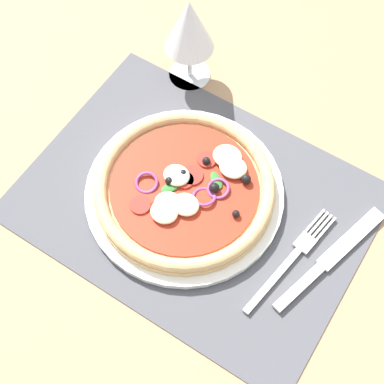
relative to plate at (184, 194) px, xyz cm
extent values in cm
cube|color=#9E7A56|center=(1.75, 0.15, -2.12)|extent=(190.00, 140.00, 2.40)
cube|color=#4C4C51|center=(1.75, 0.15, -0.72)|extent=(45.56, 33.78, 0.40)
cylinder|color=silver|center=(0.00, 0.00, 0.00)|extent=(27.05, 27.05, 1.04)
cylinder|color=tan|center=(0.00, 0.00, 1.02)|extent=(24.48, 24.48, 1.00)
torus|color=tan|center=(0.00, 0.00, 1.88)|extent=(24.32, 24.32, 1.80)
cylinder|color=#A82D19|center=(0.00, 0.00, 1.67)|extent=(20.07, 20.07, 0.30)
ellipsoid|color=beige|center=(2.59, 6.98, 2.44)|extent=(4.11, 3.70, 1.23)
ellipsoid|color=beige|center=(0.01, -4.66, 2.38)|extent=(3.74, 3.36, 1.12)
ellipsoid|color=beige|center=(-0.11, -3.38, 2.42)|extent=(3.98, 3.58, 1.19)
ellipsoid|color=beige|center=(-1.64, 0.80, 2.37)|extent=(3.66, 3.29, 1.10)
ellipsoid|color=beige|center=(4.13, 5.91, 2.40)|extent=(3.86, 3.47, 1.16)
ellipsoid|color=beige|center=(1.61, -2.25, 2.38)|extent=(3.69, 3.33, 1.11)
sphere|color=black|center=(6.54, 5.22, 2.50)|extent=(1.35, 1.35, 1.35)
sphere|color=black|center=(7.97, -0.30, 2.32)|extent=(1.01, 1.01, 1.01)
sphere|color=black|center=(-1.07, 1.45, 2.40)|extent=(1.15, 1.15, 1.15)
sphere|color=black|center=(-1.99, -0.45, 2.38)|extent=(1.12, 1.12, 1.12)
sphere|color=black|center=(3.65, 1.82, 2.51)|extent=(1.37, 1.37, 1.37)
sphere|color=black|center=(0.55, 4.83, 2.38)|extent=(1.12, 1.12, 1.12)
torus|color=#8E3D75|center=(-4.49, -2.17, 2.07)|extent=(3.25, 3.22, 1.21)
torus|color=#8E3D75|center=(-0.45, -3.84, 2.07)|extent=(3.16, 3.17, 0.68)
torus|color=#8E3D75|center=(4.06, 2.20, 2.07)|extent=(3.19, 3.16, 1.14)
torus|color=#8E3D75|center=(3.10, -0.16, 2.07)|extent=(3.39, 3.30, 1.48)
torus|color=#8E3D75|center=(3.48, 6.39, 2.07)|extent=(3.11, 3.11, 0.80)
cylinder|color=#A3281E|center=(-0.02, 2.10, 1.97)|extent=(3.06, 3.06, 0.30)
cylinder|color=#A3281E|center=(-0.49, 0.89, 1.97)|extent=(2.61, 2.61, 0.30)
cylinder|color=#A3281E|center=(0.37, 5.28, 1.97)|extent=(2.64, 2.64, 0.30)
cylinder|color=#A3281E|center=(-3.32, -5.33, 1.97)|extent=(2.75, 2.75, 0.30)
ellipsoid|color=#2D6B28|center=(-1.41, -0.98, 2.02)|extent=(2.59, 3.13, 0.30)
ellipsoid|color=#2D6B28|center=(3.17, 3.17, 2.02)|extent=(3.07, 2.83, 0.30)
cube|color=silver|center=(16.15, -4.18, -0.30)|extent=(2.63, 11.16, 0.44)
cube|color=silver|center=(17.22, 2.57, -0.30)|extent=(2.57, 2.83, 0.44)
cube|color=silver|center=(18.64, 5.81, -0.30)|extent=(0.99, 4.32, 0.44)
cube|color=silver|center=(18.05, 5.90, -0.30)|extent=(0.99, 4.32, 0.44)
cube|color=silver|center=(17.46, 6.00, -0.30)|extent=(0.99, 4.32, 0.44)
cube|color=silver|center=(16.87, 6.09, -0.30)|extent=(0.99, 4.32, 0.44)
cube|color=silver|center=(19.40, -3.27, -0.21)|extent=(3.50, 8.44, 0.62)
cube|color=silver|center=(22.08, 6.37, -0.30)|extent=(5.04, 11.71, 0.44)
cylinder|color=silver|center=(-10.86, 18.41, -0.72)|extent=(6.40, 6.40, 0.40)
cylinder|color=silver|center=(-10.86, 18.41, 2.48)|extent=(0.80, 0.80, 6.00)
cone|color=silver|center=(-10.86, 18.41, 9.73)|extent=(7.20, 7.20, 8.50)
cone|color=orange|center=(-10.86, 18.41, 9.26)|extent=(5.84, 5.84, 6.76)
camera|label=1|loc=(20.61, -30.21, 69.20)|focal=53.83mm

